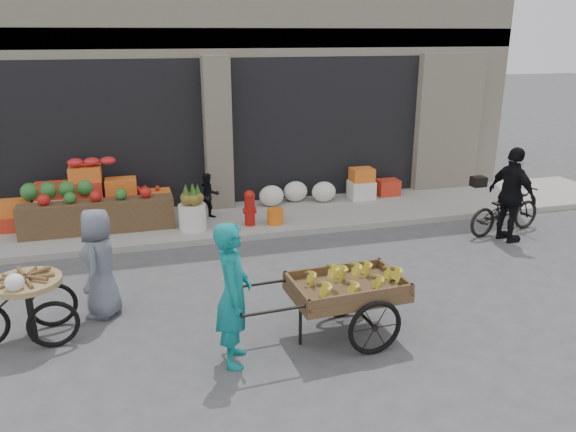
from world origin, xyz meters
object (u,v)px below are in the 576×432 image
object	(u,v)px
fire_hydrant	(250,206)
vendor_grey	(100,263)
orange_bucket	(275,216)
banana_cart	(343,285)
cyclist	(512,195)
tricycle_cart	(28,300)
seated_person	(209,196)
pineapple_bin	(193,217)
bicycle	(505,210)
vendor_woman	(233,294)

from	to	relation	value
fire_hydrant	vendor_grey	distance (m)	3.87
vendor_grey	orange_bucket	bearing A→B (deg)	146.49
banana_cart	vendor_grey	size ratio (longest dim) A/B	1.59
orange_bucket	cyclist	world-z (taller)	cyclist
tricycle_cart	seated_person	bearing A→B (deg)	48.05
pineapple_bin	banana_cart	xyz separation A→B (m)	(1.38, -4.33, 0.35)
orange_bucket	cyclist	size ratio (longest dim) A/B	0.18
pineapple_bin	seated_person	distance (m)	0.75
fire_hydrant	bicycle	bearing A→B (deg)	-16.85
pineapple_bin	tricycle_cart	world-z (taller)	tricycle_cart
fire_hydrant	cyclist	world-z (taller)	cyclist
fire_hydrant	cyclist	size ratio (longest dim) A/B	0.40
fire_hydrant	tricycle_cart	world-z (taller)	tricycle_cart
vendor_grey	bicycle	size ratio (longest dim) A/B	0.89
seated_person	cyclist	bearing A→B (deg)	-35.41
banana_cart	vendor_grey	bearing A→B (deg)	150.21
orange_bucket	banana_cart	xyz separation A→B (m)	(-0.22, -4.23, 0.45)
fire_hydrant	banana_cart	bearing A→B (deg)	-86.23
fire_hydrant	orange_bucket	world-z (taller)	fire_hydrant
pineapple_bin	vendor_woman	size ratio (longest dim) A/B	0.30
fire_hydrant	seated_person	bearing A→B (deg)	137.12
seated_person	vendor_grey	world-z (taller)	vendor_grey
banana_cart	vendor_grey	xyz separation A→B (m)	(-2.93, 1.47, 0.04)
vendor_grey	cyclist	world-z (taller)	cyclist
orange_bucket	cyclist	bearing A→B (deg)	-23.88
vendor_woman	cyclist	bearing A→B (deg)	-52.49
tricycle_cart	pineapple_bin	bearing A→B (deg)	47.77
banana_cart	vendor_woman	world-z (taller)	vendor_woman
banana_cart	cyclist	bearing A→B (deg)	26.87
fire_hydrant	orange_bucket	bearing A→B (deg)	-5.71
vendor_woman	cyclist	world-z (taller)	cyclist
banana_cart	seated_person	bearing A→B (deg)	98.10
orange_bucket	vendor_grey	xyz separation A→B (m)	(-3.15, -2.76, 0.49)
cyclist	bicycle	bearing A→B (deg)	-37.35
orange_bucket	banana_cart	distance (m)	4.26
banana_cart	tricycle_cart	xyz separation A→B (m)	(-3.78, 0.98, -0.16)
tricycle_cart	vendor_grey	distance (m)	1.00
pineapple_bin	orange_bucket	world-z (taller)	pineapple_bin
banana_cart	orange_bucket	bearing A→B (deg)	83.87
banana_cart	cyclist	xyz separation A→B (m)	(4.23, 2.45, 0.16)
vendor_woman	tricycle_cart	world-z (taller)	vendor_woman
bicycle	banana_cart	bearing A→B (deg)	111.94
fire_hydrant	seated_person	size ratio (longest dim) A/B	0.76
tricycle_cart	vendor_grey	xyz separation A→B (m)	(0.85, 0.49, 0.19)
fire_hydrant	bicycle	xyz separation A→B (m)	(4.71, -1.43, -0.05)
fire_hydrant	bicycle	size ratio (longest dim) A/B	0.41
vendor_grey	banana_cart	bearing A→B (deg)	78.62
orange_bucket	pineapple_bin	bearing A→B (deg)	176.42
fire_hydrant	orange_bucket	distance (m)	0.55
banana_cart	pineapple_bin	bearing A→B (deg)	104.54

